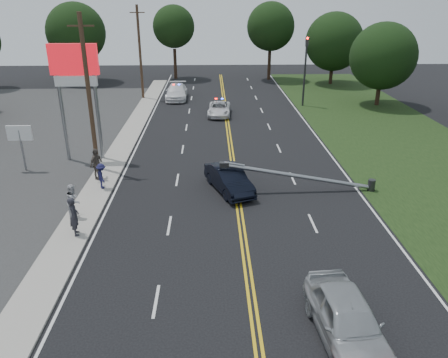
{
  "coord_description": "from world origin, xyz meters",
  "views": [
    {
      "loc": [
        -1.5,
        -15.72,
        10.87
      ],
      "look_at": [
        -0.83,
        6.02,
        1.7
      ],
      "focal_mm": 35.0,
      "sensor_mm": 36.0,
      "label": 1
    }
  ],
  "objects_px": {
    "pylon_sign": "(75,75)",
    "waiting_sedan": "(347,320)",
    "small_sign": "(20,137)",
    "fallen_streetlight": "(307,177)",
    "traffic_signal": "(305,65)",
    "bystander_a": "(74,216)",
    "utility_pole_mid": "(89,95)",
    "bystander_d": "(96,164)",
    "bystander_b": "(74,201)",
    "utility_pole_far": "(140,53)",
    "bystander_c": "(102,176)",
    "crashed_sedan": "(229,179)",
    "emergency_b": "(177,92)",
    "emergency_a": "(219,109)"
  },
  "relations": [
    {
      "from": "bystander_c",
      "to": "crashed_sedan",
      "type": "bearing_deg",
      "value": -114.81
    },
    {
      "from": "crashed_sedan",
      "to": "fallen_streetlight",
      "type": "bearing_deg",
      "value": -23.56
    },
    {
      "from": "traffic_signal",
      "to": "small_sign",
      "type": "bearing_deg",
      "value": -141.1
    },
    {
      "from": "utility_pole_far",
      "to": "bystander_d",
      "type": "bearing_deg",
      "value": -88.88
    },
    {
      "from": "pylon_sign",
      "to": "small_sign",
      "type": "xyz_separation_m",
      "value": [
        -3.5,
        -2.0,
        -3.66
      ]
    },
    {
      "from": "traffic_signal",
      "to": "bystander_a",
      "type": "distance_m",
      "value": 31.69
    },
    {
      "from": "pylon_sign",
      "to": "small_sign",
      "type": "height_order",
      "value": "pylon_sign"
    },
    {
      "from": "small_sign",
      "to": "fallen_streetlight",
      "type": "relative_size",
      "value": 0.33
    },
    {
      "from": "utility_pole_far",
      "to": "bystander_a",
      "type": "height_order",
      "value": "utility_pole_far"
    },
    {
      "from": "traffic_signal",
      "to": "crashed_sedan",
      "type": "bearing_deg",
      "value": -111.94
    },
    {
      "from": "traffic_signal",
      "to": "waiting_sedan",
      "type": "xyz_separation_m",
      "value": [
        -5.31,
        -34.23,
        -3.37
      ]
    },
    {
      "from": "utility_pole_mid",
      "to": "utility_pole_far",
      "type": "distance_m",
      "value": 22.0
    },
    {
      "from": "pylon_sign",
      "to": "traffic_signal",
      "type": "height_order",
      "value": "pylon_sign"
    },
    {
      "from": "pylon_sign",
      "to": "utility_pole_far",
      "type": "bearing_deg",
      "value": 86.28
    },
    {
      "from": "fallen_streetlight",
      "to": "bystander_a",
      "type": "height_order",
      "value": "bystander_a"
    },
    {
      "from": "small_sign",
      "to": "crashed_sedan",
      "type": "relative_size",
      "value": 0.69
    },
    {
      "from": "fallen_streetlight",
      "to": "waiting_sedan",
      "type": "bearing_deg",
      "value": -95.57
    },
    {
      "from": "utility_pole_mid",
      "to": "bystander_a",
      "type": "bearing_deg",
      "value": -83.13
    },
    {
      "from": "waiting_sedan",
      "to": "emergency_b",
      "type": "xyz_separation_m",
      "value": [
        -8.34,
        37.84,
        -0.02
      ]
    },
    {
      "from": "emergency_b",
      "to": "bystander_b",
      "type": "bearing_deg",
      "value": -97.22
    },
    {
      "from": "utility_pole_mid",
      "to": "waiting_sedan",
      "type": "distance_m",
      "value": 20.74
    },
    {
      "from": "traffic_signal",
      "to": "utility_pole_mid",
      "type": "xyz_separation_m",
      "value": [
        -17.5,
        -18.0,
        0.88
      ]
    },
    {
      "from": "utility_pole_mid",
      "to": "bystander_d",
      "type": "xyz_separation_m",
      "value": [
        0.47,
        -1.92,
        -3.96
      ]
    },
    {
      "from": "pylon_sign",
      "to": "emergency_b",
      "type": "relative_size",
      "value": 1.42
    },
    {
      "from": "bystander_a",
      "to": "pylon_sign",
      "type": "bearing_deg",
      "value": -6.52
    },
    {
      "from": "pylon_sign",
      "to": "bystander_a",
      "type": "xyz_separation_m",
      "value": [
        2.37,
        -10.93,
        -4.9
      ]
    },
    {
      "from": "pylon_sign",
      "to": "traffic_signal",
      "type": "distance_m",
      "value": 24.75
    },
    {
      "from": "small_sign",
      "to": "emergency_a",
      "type": "distance_m",
      "value": 19.54
    },
    {
      "from": "utility_pole_far",
      "to": "waiting_sedan",
      "type": "distance_m",
      "value": 40.35
    },
    {
      "from": "waiting_sedan",
      "to": "emergency_b",
      "type": "relative_size",
      "value": 0.87
    },
    {
      "from": "utility_pole_mid",
      "to": "bystander_b",
      "type": "relative_size",
      "value": 5.5
    },
    {
      "from": "waiting_sedan",
      "to": "bystander_a",
      "type": "relative_size",
      "value": 2.52
    },
    {
      "from": "bystander_b",
      "to": "pylon_sign",
      "type": "bearing_deg",
      "value": 10.39
    },
    {
      "from": "small_sign",
      "to": "bystander_a",
      "type": "bearing_deg",
      "value": -56.65
    },
    {
      "from": "bystander_b",
      "to": "utility_pole_far",
      "type": "bearing_deg",
      "value": 0.12
    },
    {
      "from": "small_sign",
      "to": "crashed_sedan",
      "type": "xyz_separation_m",
      "value": [
        13.54,
        -3.75,
        -1.59
      ]
    },
    {
      "from": "pylon_sign",
      "to": "utility_pole_far",
      "type": "relative_size",
      "value": 0.8
    },
    {
      "from": "bystander_a",
      "to": "emergency_b",
      "type": "bearing_deg",
      "value": -23.98
    },
    {
      "from": "fallen_streetlight",
      "to": "bystander_a",
      "type": "xyz_separation_m",
      "value": [
        -12.31,
        -4.93,
        0.18
      ]
    },
    {
      "from": "emergency_b",
      "to": "bystander_a",
      "type": "distance_m",
      "value": 30.66
    },
    {
      "from": "small_sign",
      "to": "utility_pole_mid",
      "type": "relative_size",
      "value": 0.31
    },
    {
      "from": "fallen_streetlight",
      "to": "crashed_sedan",
      "type": "relative_size",
      "value": 2.07
    },
    {
      "from": "pylon_sign",
      "to": "small_sign",
      "type": "bearing_deg",
      "value": -150.26
    },
    {
      "from": "utility_pole_mid",
      "to": "bystander_d",
      "type": "relative_size",
      "value": 4.99
    },
    {
      "from": "emergency_a",
      "to": "bystander_c",
      "type": "height_order",
      "value": "bystander_c"
    },
    {
      "from": "crashed_sedan",
      "to": "bystander_c",
      "type": "relative_size",
      "value": 2.92
    },
    {
      "from": "small_sign",
      "to": "bystander_b",
      "type": "distance_m",
      "value": 8.91
    },
    {
      "from": "small_sign",
      "to": "fallen_streetlight",
      "type": "xyz_separation_m",
      "value": [
        18.19,
        -4.0,
        -1.41
      ]
    },
    {
      "from": "pylon_sign",
      "to": "waiting_sedan",
      "type": "bearing_deg",
      "value": -53.49
    },
    {
      "from": "emergency_a",
      "to": "bystander_a",
      "type": "relative_size",
      "value": 2.35
    }
  ]
}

